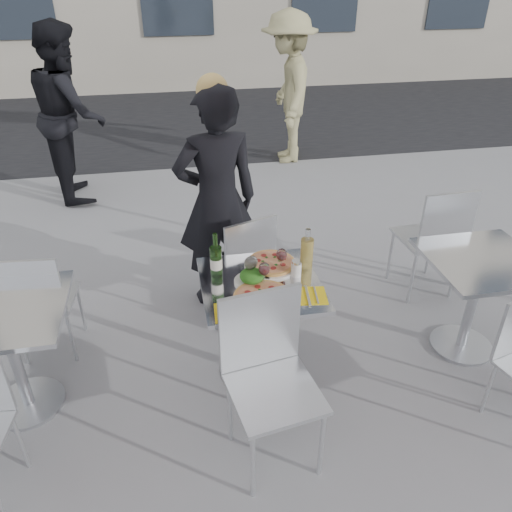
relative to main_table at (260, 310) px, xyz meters
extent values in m
plane|color=gray|center=(0.00, 0.00, -0.54)|extent=(80.00, 80.00, 0.00)
cube|color=black|center=(0.00, 6.50, -0.54)|extent=(24.00, 5.00, 0.00)
cylinder|color=#B7BABF|center=(0.00, 0.00, -0.53)|extent=(0.44, 0.44, 0.02)
cylinder|color=#B7BABF|center=(0.00, 0.00, -0.17)|extent=(0.07, 0.07, 0.72)
cube|color=silver|center=(0.00, 0.00, 0.20)|extent=(0.72, 0.72, 0.03)
cylinder|color=#B7BABF|center=(-1.50, 0.00, -0.53)|extent=(0.44, 0.44, 0.02)
cylinder|color=#B7BABF|center=(-1.50, 0.00, -0.17)|extent=(0.07, 0.07, 0.72)
cylinder|color=#B7BABF|center=(1.50, 0.00, -0.53)|extent=(0.44, 0.44, 0.02)
cylinder|color=#B7BABF|center=(1.50, 0.00, -0.17)|extent=(0.07, 0.07, 0.72)
cube|color=silver|center=(1.50, 0.00, 0.20)|extent=(0.72, 0.72, 0.03)
cylinder|color=silver|center=(0.07, 0.94, -0.32)|extent=(0.02, 0.02, 0.44)
cylinder|color=silver|center=(-0.26, 0.83, -0.32)|extent=(0.02, 0.02, 0.44)
cylinder|color=silver|center=(0.19, 0.61, -0.32)|extent=(0.02, 0.02, 0.44)
cylinder|color=silver|center=(-0.14, 0.50, -0.32)|extent=(0.02, 0.02, 0.44)
cube|color=silver|center=(-0.03, 0.72, -0.09)|extent=(0.52, 0.52, 0.02)
cube|color=silver|center=(0.03, 0.53, 0.14)|extent=(0.39, 0.16, 0.44)
cylinder|color=silver|center=(-0.21, -0.88, -0.30)|extent=(0.03, 0.03, 0.48)
cylinder|color=silver|center=(0.17, -0.82, -0.30)|extent=(0.03, 0.03, 0.48)
cylinder|color=silver|center=(-0.27, -0.50, -0.30)|extent=(0.03, 0.03, 0.48)
cylinder|color=silver|center=(0.11, -0.44, -0.30)|extent=(0.03, 0.03, 0.48)
cube|color=silver|center=(-0.05, -0.66, -0.04)|extent=(0.52, 0.52, 0.03)
cube|color=silver|center=(-0.09, -0.44, 0.21)|extent=(0.45, 0.10, 0.48)
cylinder|color=silver|center=(-1.22, 0.70, -0.33)|extent=(0.02, 0.02, 0.41)
cylinder|color=silver|center=(-1.55, 0.73, -0.33)|extent=(0.02, 0.02, 0.41)
cylinder|color=silver|center=(-1.25, 0.37, -0.33)|extent=(0.02, 0.02, 0.41)
cylinder|color=silver|center=(-1.58, 0.40, -0.33)|extent=(0.02, 0.02, 0.41)
cube|color=silver|center=(-1.40, 0.55, -0.12)|extent=(0.42, 0.42, 0.02)
cube|color=silver|center=(-1.42, 0.35, 0.11)|extent=(0.39, 0.06, 0.41)
cylinder|color=silver|center=(-1.41, -0.48, -0.33)|extent=(0.02, 0.02, 0.41)
cylinder|color=silver|center=(1.71, 0.97, -0.30)|extent=(0.03, 0.03, 0.47)
cylinder|color=silver|center=(1.33, 0.95, -0.30)|extent=(0.03, 0.03, 0.47)
cylinder|color=silver|center=(1.73, 0.59, -0.30)|extent=(0.03, 0.03, 0.47)
cylinder|color=silver|center=(1.35, 0.57, -0.30)|extent=(0.03, 0.03, 0.47)
cube|color=silver|center=(1.53, 0.77, -0.05)|extent=(0.47, 0.47, 0.03)
cube|color=silver|center=(1.54, 0.55, 0.20)|extent=(0.44, 0.05, 0.47)
cylinder|color=silver|center=(1.30, -0.59, -0.34)|extent=(0.02, 0.02, 0.40)
imported|color=black|center=(-0.15, 0.95, 0.34)|extent=(0.69, 0.50, 1.75)
imported|color=black|center=(-1.51, 3.38, 0.42)|extent=(0.90, 1.06, 1.92)
imported|color=tan|center=(1.17, 4.09, 0.42)|extent=(0.86, 1.32, 1.92)
cylinder|color=tan|center=(-0.02, -0.17, 0.22)|extent=(0.35, 0.35, 0.02)
cylinder|color=#C9B982|center=(-0.02, -0.17, 0.23)|extent=(0.30, 0.30, 0.00)
cylinder|color=white|center=(0.10, 0.18, 0.22)|extent=(0.35, 0.35, 0.01)
cylinder|color=tan|center=(0.10, 0.18, 0.23)|extent=(0.31, 0.31, 0.02)
cylinder|color=#C9B982|center=(0.10, 0.18, 0.24)|extent=(0.27, 0.27, 0.00)
cylinder|color=white|center=(-0.05, 0.02, 0.22)|extent=(0.22, 0.22, 0.01)
ellipsoid|color=#1F6C1B|center=(-0.05, 0.02, 0.26)|extent=(0.15, 0.15, 0.08)
sphere|color=#B21914|center=(-0.01, 0.04, 0.27)|extent=(0.03, 0.03, 0.03)
cylinder|color=#2D5A22|center=(-0.25, 0.13, 0.31)|extent=(0.07, 0.07, 0.20)
cone|color=#2D5A22|center=(-0.25, 0.13, 0.41)|extent=(0.07, 0.07, 0.03)
cylinder|color=#2D5A22|center=(-0.25, 0.13, 0.46)|extent=(0.03, 0.03, 0.10)
cylinder|color=silver|center=(-0.25, 0.13, 0.30)|extent=(0.07, 0.08, 0.07)
cylinder|color=#DBC25D|center=(0.31, 0.09, 0.32)|extent=(0.08, 0.08, 0.22)
cylinder|color=white|center=(0.31, 0.09, 0.46)|extent=(0.03, 0.03, 0.08)
cylinder|color=white|center=(0.23, 0.04, 0.26)|extent=(0.06, 0.06, 0.09)
cylinder|color=silver|center=(0.23, 0.04, 0.31)|extent=(0.06, 0.06, 0.02)
cylinder|color=white|center=(-0.06, 0.05, 0.21)|extent=(0.06, 0.06, 0.00)
cylinder|color=white|center=(-0.06, 0.05, 0.26)|extent=(0.01, 0.01, 0.09)
ellipsoid|color=white|center=(-0.06, 0.05, 0.33)|extent=(0.07, 0.07, 0.08)
ellipsoid|color=beige|center=(-0.06, 0.05, 0.32)|extent=(0.05, 0.05, 0.05)
cylinder|color=white|center=(-0.04, 0.06, 0.21)|extent=(0.06, 0.06, 0.00)
cylinder|color=white|center=(-0.04, 0.06, 0.26)|extent=(0.01, 0.01, 0.09)
ellipsoid|color=white|center=(-0.04, 0.06, 0.33)|extent=(0.07, 0.07, 0.08)
ellipsoid|color=beige|center=(-0.04, 0.06, 0.32)|extent=(0.05, 0.05, 0.05)
cylinder|color=white|center=(0.02, -0.03, 0.21)|extent=(0.06, 0.06, 0.00)
cylinder|color=white|center=(0.02, -0.03, 0.26)|extent=(0.01, 0.01, 0.09)
ellipsoid|color=white|center=(0.02, -0.03, 0.33)|extent=(0.07, 0.07, 0.08)
ellipsoid|color=#4F0B0B|center=(0.02, -0.03, 0.32)|extent=(0.05, 0.05, 0.05)
cylinder|color=white|center=(0.15, 0.11, 0.21)|extent=(0.06, 0.06, 0.00)
cylinder|color=white|center=(0.15, 0.11, 0.26)|extent=(0.01, 0.01, 0.09)
ellipsoid|color=white|center=(0.15, 0.11, 0.33)|extent=(0.07, 0.07, 0.08)
ellipsoid|color=#4F0B0B|center=(0.15, 0.11, 0.32)|extent=(0.05, 0.05, 0.05)
cube|color=yellow|center=(-0.22, -0.26, 0.21)|extent=(0.19, 0.19, 0.00)
cube|color=#B7BABF|center=(-0.24, -0.26, 0.22)|extent=(0.03, 0.20, 0.00)
cube|color=#B7BABF|center=(-0.19, -0.26, 0.22)|extent=(0.02, 0.18, 0.00)
cube|color=yellow|center=(0.26, -0.19, 0.21)|extent=(0.20, 0.20, 0.00)
cube|color=#B7BABF|center=(0.24, -0.19, 0.22)|extent=(0.04, 0.20, 0.00)
cube|color=#B7BABF|center=(0.29, -0.19, 0.22)|extent=(0.03, 0.18, 0.00)
camera|label=1|loc=(-0.49, -2.47, 1.91)|focal=35.00mm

